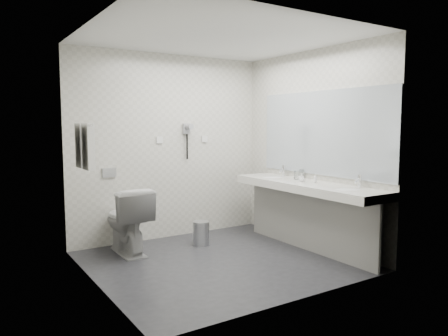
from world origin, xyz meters
TOP-DOWN VIEW (x-y plane):
  - floor at (0.00, 0.00)m, footprint 2.80×2.80m
  - ceiling at (0.00, 0.00)m, footprint 2.80×2.80m
  - wall_back at (0.00, 1.30)m, footprint 2.80×0.00m
  - wall_front at (0.00, -1.30)m, footprint 2.80×0.00m
  - wall_left at (-1.40, 0.00)m, footprint 0.00×2.60m
  - wall_right at (1.40, 0.00)m, footprint 0.00×2.60m
  - vanity_counter at (1.12, -0.20)m, footprint 0.55×2.20m
  - vanity_panel at (1.15, -0.20)m, footprint 0.03×2.15m
  - vanity_post_near at (1.18, -1.24)m, footprint 0.06×0.06m
  - vanity_post_far at (1.18, 0.84)m, footprint 0.06×0.06m
  - mirror at (1.39, -0.20)m, footprint 0.02×2.20m
  - basin_near at (1.12, -0.85)m, footprint 0.40×0.31m
  - basin_far at (1.12, 0.45)m, footprint 0.40×0.31m
  - faucet_near at (1.32, -0.85)m, footprint 0.04×0.04m
  - faucet_far at (1.32, 0.45)m, footprint 0.04×0.04m
  - soap_bottle_a at (1.11, -0.12)m, footprint 0.05×0.05m
  - soap_bottle_b at (1.11, -0.14)m, footprint 0.09×0.09m
  - soap_bottle_c at (1.19, -0.29)m, footprint 0.04×0.04m
  - glass_left at (1.21, 0.07)m, footprint 0.06×0.06m
  - glass_right at (1.35, 0.13)m, footprint 0.08×0.08m
  - toilet at (-0.78, 0.87)m, footprint 0.46×0.80m
  - flush_plate at (-0.85, 1.29)m, footprint 0.18×0.02m
  - pedal_bin at (0.14, 0.69)m, footprint 0.22×0.22m
  - bin_lid at (0.14, 0.69)m, footprint 0.21×0.21m
  - towel_rail at (-1.35, 0.55)m, footprint 0.02×0.62m
  - towel_near at (-1.34, 0.41)m, footprint 0.07×0.24m
  - towel_far at (-1.34, 0.69)m, footprint 0.07×0.24m
  - dryer_cradle at (0.25, 1.27)m, footprint 0.10×0.04m
  - dryer_barrel at (0.25, 1.20)m, footprint 0.08×0.14m
  - dryer_cord at (0.25, 1.26)m, footprint 0.02×0.02m
  - switch_plate_a at (-0.15, 1.29)m, footprint 0.09×0.02m
  - switch_plate_b at (0.55, 1.29)m, footprint 0.09×0.02m

SIDE VIEW (x-z plane):
  - floor at x=0.00m, z-range 0.00..0.00m
  - pedal_bin at x=0.14m, z-range 0.00..0.30m
  - bin_lid at x=0.14m, z-range 0.30..0.31m
  - vanity_panel at x=1.15m, z-range 0.00..0.75m
  - vanity_post_near at x=1.18m, z-range 0.00..0.75m
  - vanity_post_far at x=1.18m, z-range 0.00..0.75m
  - toilet at x=-0.78m, z-range 0.00..0.81m
  - vanity_counter at x=1.12m, z-range 0.75..0.85m
  - basin_near at x=1.12m, z-range 0.81..0.86m
  - basin_far at x=1.12m, z-range 0.81..0.86m
  - soap_bottle_b at x=1.11m, z-range 0.85..0.93m
  - soap_bottle_a at x=1.11m, z-range 0.85..0.95m
  - soap_bottle_c at x=1.19m, z-range 0.85..0.96m
  - glass_left at x=1.21m, z-range 0.85..0.96m
  - glass_right at x=1.35m, z-range 0.85..0.97m
  - faucet_near at x=1.32m, z-range 0.85..1.00m
  - faucet_far at x=1.32m, z-range 0.85..1.00m
  - flush_plate at x=-0.85m, z-range 0.89..1.01m
  - wall_back at x=0.00m, z-range -0.15..2.65m
  - wall_front at x=0.00m, z-range -0.15..2.65m
  - wall_left at x=-1.40m, z-range -0.05..2.55m
  - wall_right at x=1.40m, z-range -0.05..2.55m
  - dryer_cord at x=0.25m, z-range 1.07..1.43m
  - towel_near at x=-1.34m, z-range 1.09..1.57m
  - towel_far at x=-1.34m, z-range 1.09..1.57m
  - switch_plate_a at x=-0.15m, z-range 1.31..1.40m
  - switch_plate_b at x=0.55m, z-range 1.31..1.40m
  - mirror at x=1.39m, z-range 0.92..1.98m
  - dryer_cradle at x=0.25m, z-range 1.43..1.57m
  - dryer_barrel at x=0.25m, z-range 1.49..1.57m
  - towel_rail at x=-1.35m, z-range 1.54..1.56m
  - ceiling at x=0.00m, z-range 2.50..2.50m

